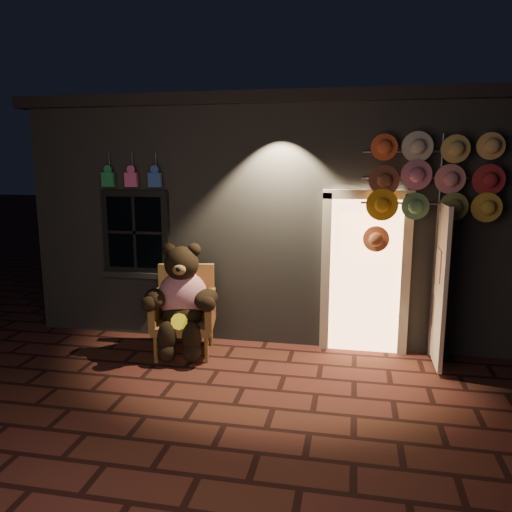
# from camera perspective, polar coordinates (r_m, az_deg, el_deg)

# --- Properties ---
(ground) EXTENTS (60.00, 60.00, 0.00)m
(ground) POSITION_cam_1_polar(r_m,az_deg,el_deg) (5.91, -1.50, -14.81)
(ground) COLOR #51241F
(ground) RESTS_ON ground
(shop_building) EXTENTS (7.30, 5.95, 3.51)m
(shop_building) POSITION_cam_1_polar(r_m,az_deg,el_deg) (9.30, 3.86, 5.68)
(shop_building) COLOR slate
(shop_building) RESTS_ON ground
(wicker_armchair) EXTENTS (0.92, 0.86, 1.17)m
(wicker_armchair) POSITION_cam_1_polar(r_m,az_deg,el_deg) (6.83, -8.15, -6.11)
(wicker_armchair) COLOR olive
(wicker_armchair) RESTS_ON ground
(teddy_bear) EXTENTS (1.04, 0.89, 1.46)m
(teddy_bear) POSITION_cam_1_polar(r_m,az_deg,el_deg) (6.64, -8.47, -4.92)
(teddy_bear) COLOR #B8133F
(teddy_bear) RESTS_ON ground
(hat_rack) EXTENTS (1.71, 0.22, 2.91)m
(hat_rack) POSITION_cam_1_polar(r_m,az_deg,el_deg) (6.55, 19.35, 7.73)
(hat_rack) COLOR #59595E
(hat_rack) RESTS_ON ground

